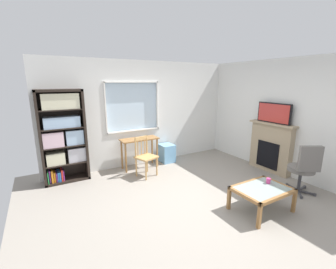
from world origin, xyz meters
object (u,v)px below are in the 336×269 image
at_px(fireplace, 271,147).
at_px(sippy_cup, 268,181).
at_px(desk_under_window, 139,144).
at_px(office_chair, 304,167).
at_px(bookshelf, 63,134).
at_px(coffee_table, 262,191).
at_px(wooden_chair, 145,156).
at_px(plastic_drawer_unit, 167,153).
at_px(tv, 274,113).

height_order(fireplace, sippy_cup, fireplace).
relative_size(desk_under_window, office_chair, 0.93).
distance_m(bookshelf, coffee_table, 4.01).
height_order(fireplace, office_chair, fireplace).
bearing_deg(coffee_table, office_chair, -0.52).
bearing_deg(desk_under_window, bookshelf, 176.37).
height_order(bookshelf, coffee_table, bookshelf).
height_order(wooden_chair, plastic_drawer_unit, wooden_chair).
relative_size(desk_under_window, wooden_chair, 1.03).
height_order(wooden_chair, coffee_table, wooden_chair).
height_order(plastic_drawer_unit, sippy_cup, sippy_cup).
bearing_deg(plastic_drawer_unit, wooden_chair, -147.30).
bearing_deg(wooden_chair, bookshelf, 158.69).
bearing_deg(sippy_cup, coffee_table, -163.47).
relative_size(plastic_drawer_unit, fireplace, 0.40).
xyz_separation_m(desk_under_window, plastic_drawer_unit, (0.80, 0.05, -0.37)).
xyz_separation_m(tv, office_chair, (-0.48, -1.08, -0.85)).
distance_m(wooden_chair, sippy_cup, 2.58).
distance_m(bookshelf, office_chair, 4.83).
xyz_separation_m(desk_under_window, tv, (2.61, -1.74, 0.80)).
distance_m(desk_under_window, coffee_table, 2.99).
distance_m(desk_under_window, office_chair, 3.54).
bearing_deg(wooden_chair, coffee_table, -65.18).
xyz_separation_m(fireplace, sippy_cup, (-1.41, -1.00, -0.14)).
xyz_separation_m(tv, coffee_table, (-1.63, -1.07, -1.06)).
height_order(bookshelf, tv, bookshelf).
relative_size(wooden_chair, office_chair, 0.90).
bearing_deg(bookshelf, coffee_table, -47.69).
relative_size(office_chair, sippy_cup, 11.11).
height_order(wooden_chair, tv, tv).
xyz_separation_m(office_chair, sippy_cup, (-0.91, 0.08, -0.10)).
xyz_separation_m(wooden_chair, fireplace, (2.71, -1.23, 0.13)).
height_order(desk_under_window, coffee_table, desk_under_window).
xyz_separation_m(plastic_drawer_unit, sippy_cup, (0.42, -2.79, 0.22)).
distance_m(plastic_drawer_unit, fireplace, 2.59).
xyz_separation_m(desk_under_window, office_chair, (2.13, -2.82, -0.06)).
distance_m(desk_under_window, sippy_cup, 3.01).
bearing_deg(fireplace, bookshelf, 156.76).
relative_size(wooden_chair, plastic_drawer_unit, 1.89).
relative_size(fireplace, coffee_table, 1.30).
bearing_deg(coffee_table, plastic_drawer_unit, 93.63).
bearing_deg(fireplace, office_chair, -114.73).
bearing_deg(tv, plastic_drawer_unit, 135.32).
height_order(office_chair, sippy_cup, office_chair).
bearing_deg(tv, office_chair, -113.94).
bearing_deg(coffee_table, sippy_cup, 16.53).
relative_size(wooden_chair, sippy_cup, 10.00).
height_order(wooden_chair, fireplace, fireplace).
bearing_deg(desk_under_window, plastic_drawer_unit, 3.58).
height_order(tv, coffee_table, tv).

